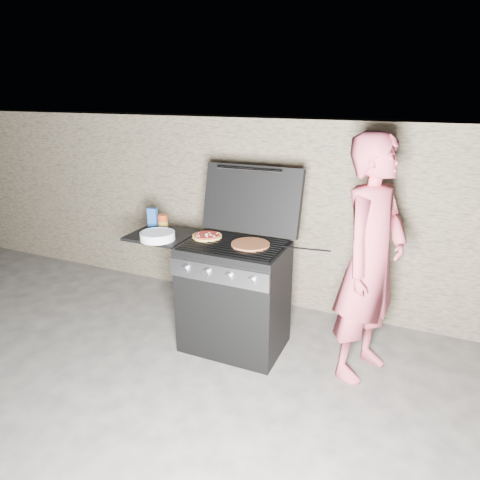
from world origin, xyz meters
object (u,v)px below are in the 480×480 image
at_px(gas_grill, 207,291).
at_px(person, 371,261).
at_px(sauce_jar, 163,222).
at_px(pizza_topped, 207,236).

height_order(gas_grill, person, person).
height_order(sauce_jar, person, person).
distance_m(gas_grill, sauce_jar, 0.71).
height_order(gas_grill, sauce_jar, sauce_jar).
bearing_deg(person, pizza_topped, 112.80).
bearing_deg(gas_grill, sauce_jar, 165.99).
xyz_separation_m(gas_grill, pizza_topped, (-0.02, 0.06, 0.47)).
bearing_deg(pizza_topped, gas_grill, -73.74).
distance_m(gas_grill, person, 1.34).
bearing_deg(pizza_topped, sauce_jar, 172.49).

